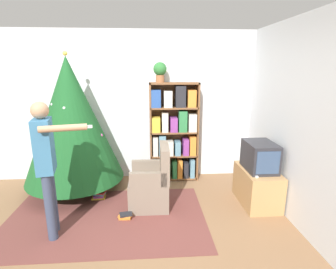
% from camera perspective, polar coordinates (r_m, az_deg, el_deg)
% --- Properties ---
extents(ground_plane, '(14.00, 14.00, 0.00)m').
position_cam_1_polar(ground_plane, '(3.41, -6.49, -21.08)').
color(ground_plane, '#846042').
extents(wall_back, '(8.00, 0.10, 2.60)m').
position_cam_1_polar(wall_back, '(4.71, -6.02, 6.04)').
color(wall_back, silver).
rests_on(wall_back, ground_plane).
extents(wall_right, '(0.10, 8.00, 2.60)m').
position_cam_1_polar(wall_right, '(3.42, 29.41, 1.13)').
color(wall_right, silver).
rests_on(wall_right, ground_plane).
extents(area_rug, '(2.65, 1.62, 0.01)m').
position_cam_1_polar(area_rug, '(3.80, -13.27, -17.31)').
color(area_rug, brown).
rests_on(area_rug, ground_plane).
extents(bookshelf, '(0.85, 0.28, 1.74)m').
position_cam_1_polar(bookshelf, '(4.60, 1.36, 0.26)').
color(bookshelf, brown).
rests_on(bookshelf, ground_plane).
extents(tv_stand, '(0.48, 0.79, 0.53)m').
position_cam_1_polar(tv_stand, '(4.18, 18.81, -10.61)').
color(tv_stand, tan).
rests_on(tv_stand, ground_plane).
extents(television, '(0.39, 0.55, 0.41)m').
position_cam_1_polar(television, '(4.00, 19.36, -4.50)').
color(television, '#28282D').
rests_on(television, tv_stand).
extents(game_remote, '(0.04, 0.12, 0.02)m').
position_cam_1_polar(game_remote, '(3.81, 18.49, -8.46)').
color(game_remote, white).
rests_on(game_remote, tv_stand).
extents(christmas_tree, '(1.54, 1.54, 2.21)m').
position_cam_1_polar(christmas_tree, '(4.36, -20.33, 2.96)').
color(christmas_tree, '#4C3323').
rests_on(christmas_tree, ground_plane).
extents(armchair, '(0.58, 0.57, 0.92)m').
position_cam_1_polar(armchair, '(3.86, -3.58, -10.98)').
color(armchair, '#7A6B5B').
rests_on(armchair, ground_plane).
extents(standing_person, '(0.69, 0.46, 1.62)m').
position_cam_1_polar(standing_person, '(3.28, -24.93, -5.03)').
color(standing_person, '#38425B').
rests_on(standing_person, ground_plane).
extents(potted_plant, '(0.22, 0.22, 0.33)m').
position_cam_1_polar(potted_plant, '(4.46, -1.75, 13.71)').
color(potted_plant, '#935B38').
rests_on(potted_plant, bookshelf).
extents(book_pile_near_tree, '(0.23, 0.19, 0.11)m').
position_cam_1_polar(book_pile_near_tree, '(4.31, -14.80, -12.60)').
color(book_pile_near_tree, gold).
rests_on(book_pile_near_tree, ground_plane).
extents(book_pile_by_chair, '(0.20, 0.16, 0.08)m').
position_cam_1_polar(book_pile_by_chair, '(3.74, -9.23, -17.07)').
color(book_pile_by_chair, orange).
rests_on(book_pile_by_chair, ground_plane).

